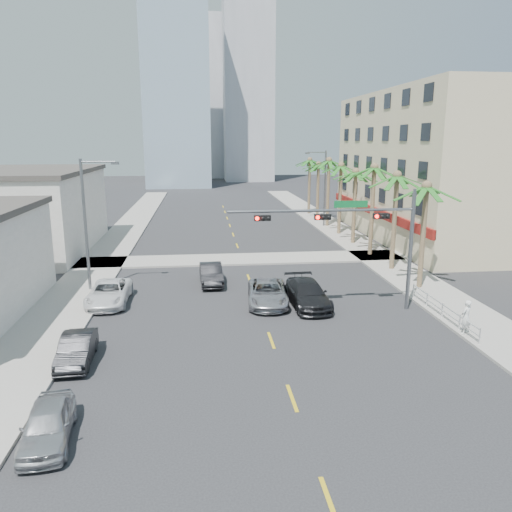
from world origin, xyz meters
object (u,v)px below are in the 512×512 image
Objects in this scene: car_parked_far at (109,293)px; car_lane_center at (268,293)px; pedestrian at (466,317)px; car_lane_left at (211,274)px; traffic_signal_mast at (360,229)px; car_parked_near at (48,424)px; car_lane_right at (307,294)px; car_parked_mid at (77,349)px.

car_lane_center reaches higher than car_parked_far.
car_lane_left is at bearing -71.76° from pedestrian.
car_parked_near is at bearing -140.80° from traffic_signal_mast.
car_lane_left is at bearing 133.81° from car_lane_right.
car_lane_left is (6.03, 18.90, 0.06)m from car_parked_near.
pedestrian is (4.52, -4.51, -3.99)m from traffic_signal_mast.
car_lane_right reaches higher than car_lane_center.
car_lane_center reaches higher than car_lane_left.
pedestrian is at bearing -41.24° from car_lane_right.
pedestrian is (13.16, -11.44, 0.34)m from car_lane_left.
car_lane_center is at bearing 159.19° from traffic_signal_mast.
car_lane_right is (5.89, -5.62, 0.05)m from car_lane_left.
car_lane_left is 8.14m from car_lane_right.
car_parked_far is 12.56m from car_lane_right.
traffic_signal_mast is 16.76m from car_parked_mid.
car_lane_right reaches higher than car_parked_mid.
traffic_signal_mast is at bearing 32.85° from car_parked_near.
car_lane_left reaches higher than car_parked_near.
car_lane_left reaches higher than car_parked_far.
traffic_signal_mast is 19.44m from car_parked_near.
car_lane_center is (9.49, 13.94, 0.06)m from car_parked_near.
car_lane_right is (12.43, -1.79, 0.06)m from car_parked_far.
traffic_signal_mast is 2.10× the size of car_lane_center.
car_parked_far is at bearing -51.89° from pedestrian.
pedestrian is (9.70, -6.48, 0.34)m from car_lane_center.
car_parked_mid is 0.91× the size of car_lane_left.
car_lane_left is at bearing 30.73° from car_parked_far.
car_parked_near reaches higher than car_parked_mid.
car_lane_center is 2.52m from car_lane_right.
car_lane_right reaches higher than car_parked_far.
car_parked_near is 0.89× the size of car_lane_left.
traffic_signal_mast is at bearing -28.06° from car_lane_right.
car_lane_right is at bearing -10.09° from car_lane_center.
car_lane_right is 9.32m from pedestrian.
traffic_signal_mast is 2.82× the size of car_parked_near.
car_parked_mid is at bearing -27.70° from pedestrian.
car_parked_mid is 19.73m from pedestrian.
car_lane_center reaches higher than car_parked_near.
car_parked_mid is 0.76× the size of car_lane_center.
car_parked_near is at bearing -9.52° from pedestrian.
car_lane_left is 0.84× the size of car_lane_center.
pedestrian is (19.70, -7.62, 0.35)m from car_parked_far.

